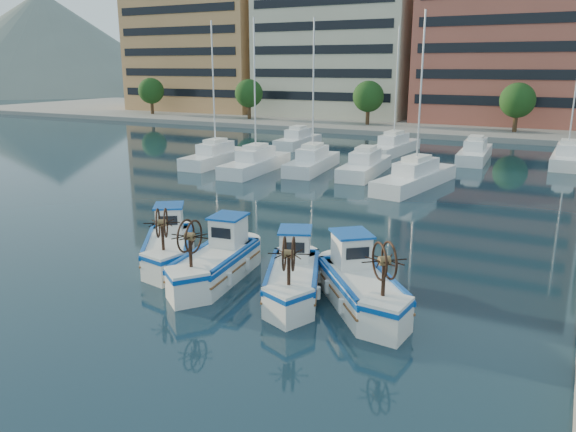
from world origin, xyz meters
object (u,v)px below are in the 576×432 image
object	(u,v)px
fishing_boat_b	(217,259)
fishing_boat_a	(168,244)
fishing_boat_c	(293,274)
fishing_boat_d	(361,283)

from	to	relation	value
fishing_boat_b	fishing_boat_a	bearing A→B (deg)	158.37
fishing_boat_b	fishing_boat_c	size ratio (longest dim) A/B	1.04
fishing_boat_b	fishing_boat_c	world-z (taller)	fishing_boat_b
fishing_boat_a	fishing_boat_b	size ratio (longest dim) A/B	0.96
fishing_boat_d	fishing_boat_a	bearing A→B (deg)	136.87
fishing_boat_c	fishing_boat_b	bearing A→B (deg)	157.33
fishing_boat_a	fishing_boat_d	size ratio (longest dim) A/B	0.98
fishing_boat_c	fishing_boat_a	bearing A→B (deg)	150.62
fishing_boat_b	fishing_boat_d	xyz separation A→B (m)	(5.82, 0.21, 0.01)
fishing_boat_a	fishing_boat_d	bearing A→B (deg)	-37.65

